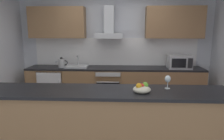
% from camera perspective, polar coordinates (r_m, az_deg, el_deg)
% --- Properties ---
extents(ground, '(5.54, 4.47, 0.02)m').
position_cam_1_polar(ground, '(3.73, -0.05, -17.23)').
color(ground, gray).
extents(wall_back, '(5.54, 0.12, 2.60)m').
position_cam_1_polar(wall_back, '(5.10, 0.94, 5.91)').
color(wall_back, silver).
rests_on(wall_back, ground).
extents(backsplash_tile, '(3.86, 0.02, 0.66)m').
position_cam_1_polar(backsplash_tile, '(5.04, 0.91, 5.05)').
color(backsplash_tile, white).
extents(counter_back, '(3.99, 0.60, 0.90)m').
position_cam_1_polar(counter_back, '(4.88, 0.76, -4.49)').
color(counter_back, olive).
rests_on(counter_back, ground).
extents(counter_island, '(3.21, 0.64, 1.00)m').
position_cam_1_polar(counter_island, '(2.85, -1.72, -15.11)').
color(counter_island, olive).
rests_on(counter_island, ground).
extents(upper_cabinets, '(3.94, 0.32, 0.70)m').
position_cam_1_polar(upper_cabinets, '(4.85, 0.87, 12.86)').
color(upper_cabinets, olive).
extents(oven, '(0.60, 0.62, 0.80)m').
position_cam_1_polar(oven, '(4.86, -0.87, -4.44)').
color(oven, slate).
rests_on(oven, ground).
extents(refrigerator, '(0.58, 0.60, 0.85)m').
position_cam_1_polar(refrigerator, '(5.11, -15.71, -4.47)').
color(refrigerator, white).
rests_on(refrigerator, ground).
extents(microwave, '(0.50, 0.38, 0.30)m').
position_cam_1_polar(microwave, '(4.87, 17.97, 2.16)').
color(microwave, '#B7BABC').
rests_on(microwave, counter_back).
extents(sink, '(0.50, 0.40, 0.26)m').
position_cam_1_polar(sink, '(4.87, -9.52, 1.09)').
color(sink, silver).
rests_on(sink, counter_back).
extents(kettle, '(0.29, 0.15, 0.24)m').
position_cam_1_polar(kettle, '(4.90, -13.65, 1.91)').
color(kettle, '#B7BABC').
rests_on(kettle, counter_back).
extents(range_hood, '(0.62, 0.45, 0.72)m').
position_cam_1_polar(range_hood, '(4.81, -0.82, 11.41)').
color(range_hood, '#B7BABC').
extents(wine_glass, '(0.08, 0.08, 0.18)m').
position_cam_1_polar(wine_glass, '(2.81, 15.03, -2.52)').
color(wine_glass, silver).
rests_on(wine_glass, counter_island).
extents(fruit_bowl, '(0.22, 0.22, 0.13)m').
position_cam_1_polar(fruit_bowl, '(2.60, 8.19, -5.09)').
color(fruit_bowl, beige).
rests_on(fruit_bowl, counter_island).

